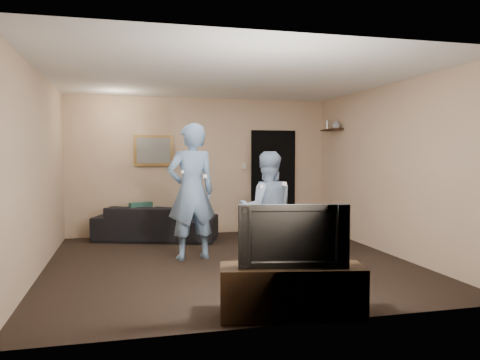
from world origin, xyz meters
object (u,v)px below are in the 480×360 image
object	(u,v)px
wii_player_left	(191,192)
wii_player_right	(267,210)
television	(292,235)
sofa	(156,223)
tv_console	(292,291)

from	to	relation	value
wii_player_left	wii_player_right	xyz separation A→B (m)	(0.92, -0.76, -0.20)
television	wii_player_right	bearing A→B (deg)	91.15
sofa	wii_player_right	world-z (taller)	wii_player_right
wii_player_right	television	bearing A→B (deg)	-100.22
sofa	television	xyz separation A→B (m)	(0.98, -4.31, 0.47)
wii_player_left	tv_console	bearing A→B (deg)	-77.88
wii_player_left	wii_player_right	distance (m)	1.21
wii_player_left	sofa	bearing A→B (deg)	103.82
tv_console	television	world-z (taller)	television
television	wii_player_left	size ratio (longest dim) A/B	0.52
television	wii_player_left	world-z (taller)	wii_player_left
television	wii_player_right	xyz separation A→B (m)	(0.34, 1.91, 0.00)
tv_console	wii_player_right	xyz separation A→B (m)	(0.34, 1.91, 0.54)
sofa	wii_player_left	distance (m)	1.83
tv_console	sofa	bearing A→B (deg)	114.14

